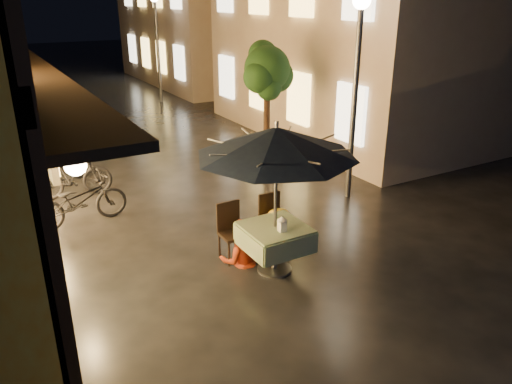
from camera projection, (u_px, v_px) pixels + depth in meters
ground at (282, 271)px, 8.04m from camera, size 90.00×90.00×0.00m
east_building_near at (375, 20)px, 15.48m from camera, size 7.30×9.30×6.80m
east_building_far at (215, 5)px, 24.66m from camera, size 7.30×10.30×7.30m
street_tree at (267, 72)px, 11.90m from camera, size 1.43×1.20×3.15m
streetlamp_near at (357, 61)px, 9.96m from camera, size 0.36×0.36×4.23m
streetlamp_far at (156, 28)px, 19.64m from camera, size 0.36×0.36×4.23m
cafe_table at (275, 237)px, 7.86m from camera, size 0.99×0.99×0.78m
patio_umbrella at (276, 142)px, 7.28m from camera, size 2.45×2.45×2.46m
cafe_chair_left at (231, 228)px, 8.29m from camera, size 0.42×0.42×0.97m
cafe_chair_right at (272, 218)px, 8.66m from camera, size 0.42×0.42×0.97m
table_lantern at (282, 223)px, 7.58m from camera, size 0.16×0.16×0.25m
person_orange at (241, 221)px, 8.05m from camera, size 0.88×0.78×1.50m
person_yellow at (279, 210)px, 8.46m from camera, size 0.96×0.56×1.48m
bicycle_0 at (79, 201)px, 9.51m from camera, size 1.90×0.83×0.97m
bicycle_1 at (72, 176)px, 10.79m from camera, size 1.71×0.67×1.00m
bicycle_2 at (56, 165)px, 11.54m from camera, size 1.93×1.28×0.96m
bicycle_3 at (42, 150)px, 12.41m from camera, size 1.88×1.12×1.09m
bicycle_4 at (28, 148)px, 12.78m from camera, size 1.98×1.09×0.98m
bicycle_5 at (30, 133)px, 13.90m from camera, size 1.89×1.08×1.10m
bicycle_6 at (21, 133)px, 14.33m from camera, size 1.78×0.78×0.90m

